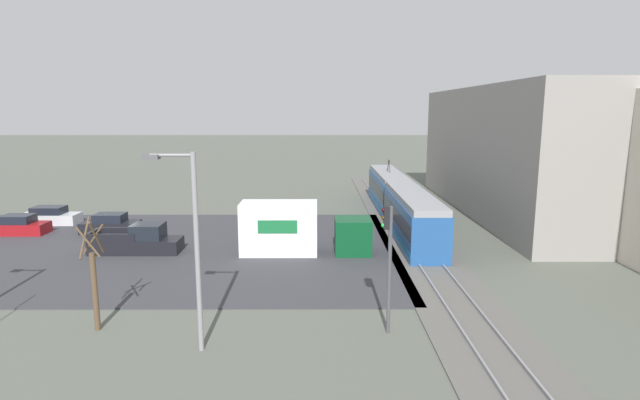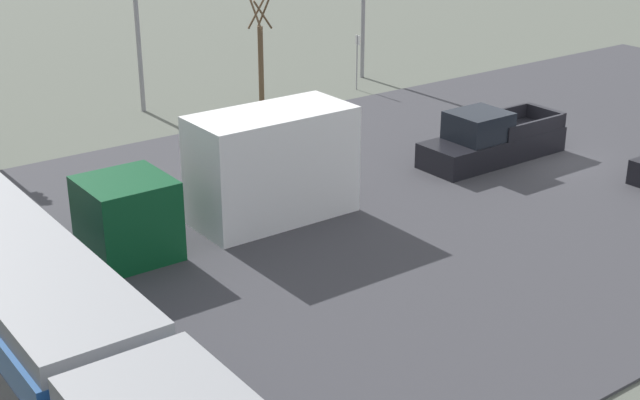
{
  "view_description": "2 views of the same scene",
  "coord_description": "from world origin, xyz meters",
  "px_view_note": "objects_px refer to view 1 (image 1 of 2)",
  "views": [
    {
      "loc": [
        33.33,
        13.92,
        9.38
      ],
      "look_at": [
        -0.79,
        14.02,
        3.23
      ],
      "focal_mm": 28.0,
      "sensor_mm": 36.0,
      "label": 1
    },
    {
      "loc": [
        -20.04,
        25.31,
        10.97
      ],
      "look_at": [
        -3.73,
        13.34,
        2.81
      ],
      "focal_mm": 50.0,
      "sensor_mm": 36.0,
      "label": 2
    }
  ],
  "objects_px": {
    "street_tree": "(94,280)",
    "street_lamp_near_crossing": "(191,239)",
    "light_rail_tram": "(399,201)",
    "pickup_truck": "(138,241)",
    "sedan_car_2": "(49,217)",
    "traffic_light_pole": "(388,253)",
    "box_truck": "(297,230)",
    "sedan_car_0": "(111,225)",
    "sedan_car_1": "(18,226)"
  },
  "relations": [
    {
      "from": "light_rail_tram",
      "to": "box_truck",
      "type": "height_order",
      "value": "light_rail_tram"
    },
    {
      "from": "pickup_truck",
      "to": "sedan_car_2",
      "type": "bearing_deg",
      "value": -129.29
    },
    {
      "from": "box_truck",
      "to": "sedan_car_1",
      "type": "height_order",
      "value": "box_truck"
    },
    {
      "from": "pickup_truck",
      "to": "street_lamp_near_crossing",
      "type": "xyz_separation_m",
      "value": [
        13.63,
        7.12,
        3.75
      ]
    },
    {
      "from": "traffic_light_pole",
      "to": "street_lamp_near_crossing",
      "type": "height_order",
      "value": "street_lamp_near_crossing"
    },
    {
      "from": "sedan_car_2",
      "to": "street_lamp_near_crossing",
      "type": "relative_size",
      "value": 0.6
    },
    {
      "from": "sedan_car_1",
      "to": "street_lamp_near_crossing",
      "type": "relative_size",
      "value": 0.54
    },
    {
      "from": "box_truck",
      "to": "sedan_car_2",
      "type": "xyz_separation_m",
      "value": [
        -8.75,
        -20.98,
        -0.98
      ]
    },
    {
      "from": "sedan_car_0",
      "to": "sedan_car_1",
      "type": "distance_m",
      "value": 6.86
    },
    {
      "from": "pickup_truck",
      "to": "sedan_car_1",
      "type": "relative_size",
      "value": 1.39
    },
    {
      "from": "light_rail_tram",
      "to": "street_tree",
      "type": "height_order",
      "value": "street_tree"
    },
    {
      "from": "pickup_truck",
      "to": "traffic_light_pole",
      "type": "distance_m",
      "value": 19.36
    },
    {
      "from": "light_rail_tram",
      "to": "pickup_truck",
      "type": "xyz_separation_m",
      "value": [
        9.55,
        -18.79,
        -0.94
      ]
    },
    {
      "from": "pickup_truck",
      "to": "sedan_car_2",
      "type": "distance_m",
      "value": 13.47
    },
    {
      "from": "pickup_truck",
      "to": "box_truck",
      "type": "bearing_deg",
      "value": 88.81
    },
    {
      "from": "light_rail_tram",
      "to": "traffic_light_pole",
      "type": "distance_m",
      "value": 22.06
    },
    {
      "from": "pickup_truck",
      "to": "sedan_car_0",
      "type": "bearing_deg",
      "value": -143.18
    },
    {
      "from": "sedan_car_1",
      "to": "street_lamp_near_crossing",
      "type": "bearing_deg",
      "value": -135.96
    },
    {
      "from": "box_truck",
      "to": "traffic_light_pole",
      "type": "relative_size",
      "value": 1.55
    },
    {
      "from": "sedan_car_0",
      "to": "street_lamp_near_crossing",
      "type": "height_order",
      "value": "street_lamp_near_crossing"
    },
    {
      "from": "box_truck",
      "to": "light_rail_tram",
      "type": "bearing_deg",
      "value": 139.89
    },
    {
      "from": "box_truck",
      "to": "street_tree",
      "type": "bearing_deg",
      "value": -35.33
    },
    {
      "from": "light_rail_tram",
      "to": "traffic_light_pole",
      "type": "xyz_separation_m",
      "value": [
        21.64,
        -3.92,
        1.81
      ]
    },
    {
      "from": "pickup_truck",
      "to": "traffic_light_pole",
      "type": "bearing_deg",
      "value": 50.91
    },
    {
      "from": "sedan_car_1",
      "to": "sedan_car_2",
      "type": "height_order",
      "value": "sedan_car_1"
    },
    {
      "from": "sedan_car_0",
      "to": "street_tree",
      "type": "xyz_separation_m",
      "value": [
        17.17,
        6.46,
        1.54
      ]
    },
    {
      "from": "pickup_truck",
      "to": "street_lamp_near_crossing",
      "type": "height_order",
      "value": "street_lamp_near_crossing"
    },
    {
      "from": "box_truck",
      "to": "pickup_truck",
      "type": "relative_size",
      "value": 1.45
    },
    {
      "from": "sedan_car_1",
      "to": "street_tree",
      "type": "distance_m",
      "value": 21.45
    },
    {
      "from": "light_rail_tram",
      "to": "street_lamp_near_crossing",
      "type": "distance_m",
      "value": 26.11
    },
    {
      "from": "sedan_car_1",
      "to": "traffic_light_pole",
      "type": "bearing_deg",
      "value": -123.55
    },
    {
      "from": "light_rail_tram",
      "to": "pickup_truck",
      "type": "distance_m",
      "value": 21.1
    },
    {
      "from": "sedan_car_0",
      "to": "pickup_truck",
      "type": "bearing_deg",
      "value": -143.18
    },
    {
      "from": "light_rail_tram",
      "to": "sedan_car_0",
      "type": "bearing_deg",
      "value": -79.77
    },
    {
      "from": "sedan_car_2",
      "to": "traffic_light_pole",
      "type": "xyz_separation_m",
      "value": [
        20.61,
        25.3,
        2.88
      ]
    },
    {
      "from": "light_rail_tram",
      "to": "street_tree",
      "type": "distance_m",
      "value": 26.88
    },
    {
      "from": "light_rail_tram",
      "to": "sedan_car_2",
      "type": "relative_size",
      "value": 5.35
    },
    {
      "from": "pickup_truck",
      "to": "sedan_car_0",
      "type": "relative_size",
      "value": 1.39
    },
    {
      "from": "sedan_car_0",
      "to": "light_rail_tram",
      "type": "bearing_deg",
      "value": -79.77
    },
    {
      "from": "street_tree",
      "to": "street_lamp_near_crossing",
      "type": "xyz_separation_m",
      "value": [
        1.89,
        4.72,
        2.32
      ]
    },
    {
      "from": "sedan_car_1",
      "to": "sedan_car_2",
      "type": "bearing_deg",
      "value": -7.95
    },
    {
      "from": "sedan_car_2",
      "to": "traffic_light_pole",
      "type": "relative_size",
      "value": 0.86
    },
    {
      "from": "box_truck",
      "to": "street_lamp_near_crossing",
      "type": "distance_m",
      "value": 14.15
    },
    {
      "from": "light_rail_tram",
      "to": "street_lamp_near_crossing",
      "type": "bearing_deg",
      "value": -26.73
    },
    {
      "from": "box_truck",
      "to": "sedan_car_2",
      "type": "relative_size",
      "value": 1.8
    },
    {
      "from": "street_tree",
      "to": "street_lamp_near_crossing",
      "type": "distance_m",
      "value": 5.59
    },
    {
      "from": "street_lamp_near_crossing",
      "to": "sedan_car_2",
      "type": "bearing_deg",
      "value": -141.64
    },
    {
      "from": "pickup_truck",
      "to": "sedan_car_2",
      "type": "xyz_separation_m",
      "value": [
        -8.53,
        -10.42,
        -0.13
      ]
    },
    {
      "from": "light_rail_tram",
      "to": "street_lamp_near_crossing",
      "type": "relative_size",
      "value": 3.23
    },
    {
      "from": "box_truck",
      "to": "street_lamp_near_crossing",
      "type": "xyz_separation_m",
      "value": [
        13.41,
        -3.44,
        2.9
      ]
    }
  ]
}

